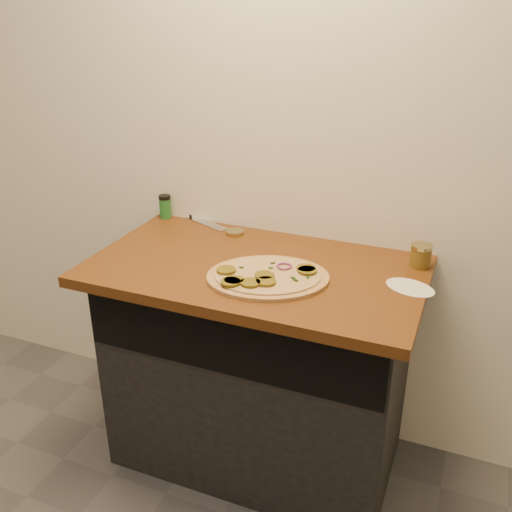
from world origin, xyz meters
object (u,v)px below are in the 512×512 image
at_px(spice_shaker, 165,207).
at_px(pizza, 267,277).
at_px(chefs_knife, 195,218).
at_px(salsa_jar, 421,256).

bearing_deg(spice_shaker, pizza, -32.02).
height_order(pizza, spice_shaker, spice_shaker).
bearing_deg(pizza, chefs_knife, 139.76).
relative_size(pizza, chefs_knife, 1.70).
relative_size(salsa_jar, spice_shaker, 0.82).
distance_m(pizza, salsa_jar, 0.56).
bearing_deg(chefs_knife, salsa_jar, -7.14).
height_order(salsa_jar, spice_shaker, spice_shaker).
xyz_separation_m(pizza, salsa_jar, (0.47, 0.30, 0.03)).
height_order(chefs_knife, salsa_jar, salsa_jar).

